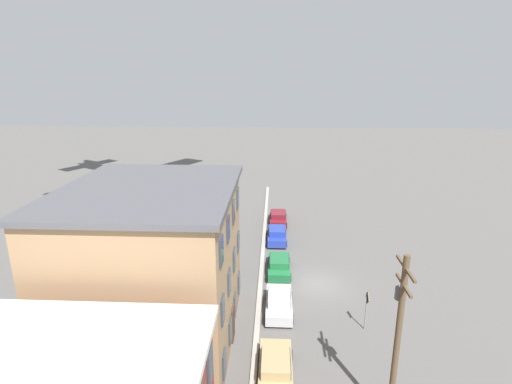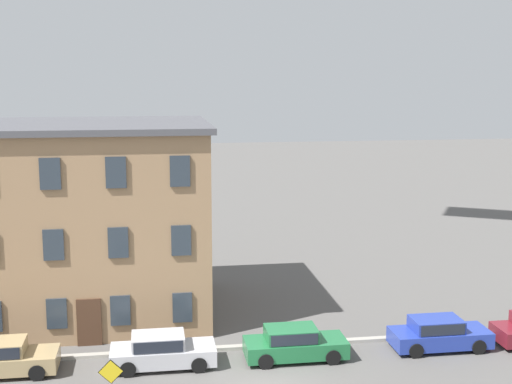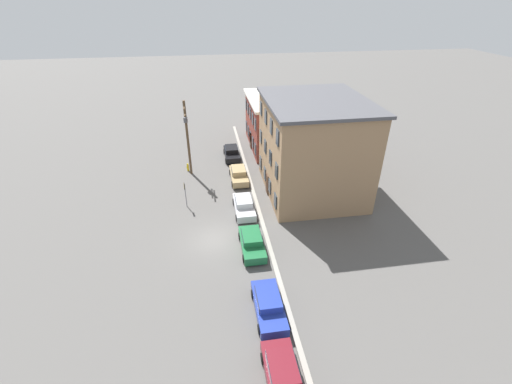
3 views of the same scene
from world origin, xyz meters
name	(u,v)px [view 1 (image 1 of 3)]	position (x,y,z in m)	size (l,w,h in m)	color
ground_plane	(317,284)	(0.00, 0.00, 0.00)	(200.00, 200.00, 0.00)	#565451
kerb_strip	(261,281)	(0.00, 4.50, 0.08)	(56.00, 0.36, 0.16)	#9E998E
apartment_midblock	(154,266)	(-7.16, 10.63, 4.92)	(11.75, 9.79, 9.82)	#9E7A56
car_tan	(276,367)	(-10.51, 3.29, 0.75)	(4.40, 1.92, 1.43)	tan
car_silver	(279,302)	(-3.99, 3.07, 0.75)	(4.40, 1.92, 1.43)	#B7B7BC
car_green	(279,265)	(1.70, 3.02, 0.75)	(4.40, 1.92, 1.43)	#1E6638
car_blue	(277,234)	(8.36, 3.18, 0.75)	(4.40, 1.92, 1.43)	#233899
car_maroon	(278,217)	(13.25, 3.04, 0.75)	(4.40, 1.92, 1.43)	maroon
caution_sign	(367,305)	(-5.77, -2.50, 1.81)	(0.87, 0.08, 2.74)	slate
utility_pole	(398,333)	(-12.96, -2.09, 4.87)	(2.40, 0.44, 8.66)	brown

